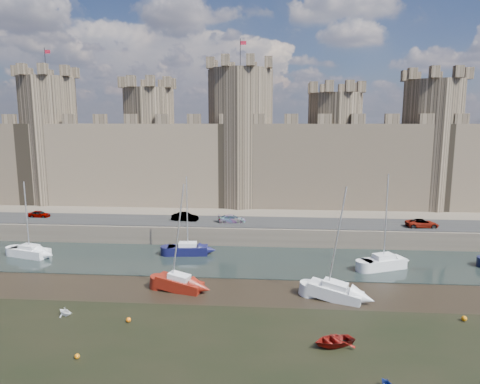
{
  "coord_description": "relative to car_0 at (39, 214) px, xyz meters",
  "views": [
    {
      "loc": [
        7.71,
        -26.02,
        16.87
      ],
      "look_at": [
        3.97,
        22.0,
        8.91
      ],
      "focal_mm": 32.0,
      "sensor_mm": 36.0,
      "label": 1
    }
  ],
  "objects": [
    {
      "name": "ground",
      "position": [
        27.49,
        -34.64,
        -3.04
      ],
      "size": [
        160.0,
        160.0,
        0.0
      ],
      "primitive_type": "plane",
      "color": "black",
      "rests_on": "ground"
    },
    {
      "name": "water_channel",
      "position": [
        27.49,
        -10.64,
        -3.0
      ],
      "size": [
        160.0,
        12.0,
        0.08
      ],
      "primitive_type": "cube",
      "color": "black",
      "rests_on": "ground"
    },
    {
      "name": "quay",
      "position": [
        27.49,
        25.36,
        -1.79
      ],
      "size": [
        160.0,
        60.0,
        2.5
      ],
      "primitive_type": "cube",
      "color": "#4C443A",
      "rests_on": "ground"
    },
    {
      "name": "road",
      "position": [
        27.49,
        -0.64,
        -0.49
      ],
      "size": [
        160.0,
        7.0,
        0.1
      ],
      "primitive_type": "cube",
      "color": "black",
      "rests_on": "quay"
    },
    {
      "name": "castle",
      "position": [
        26.86,
        13.36,
        8.64
      ],
      "size": [
        108.5,
        11.0,
        29.0
      ],
      "color": "#42382B",
      "rests_on": "quay"
    },
    {
      "name": "car_0",
      "position": [
        0.0,
        0.0,
        0.0
      ],
      "size": [
        3.22,
        1.46,
        1.07
      ],
      "primitive_type": "imported",
      "rotation": [
        0.0,
        0.0,
        1.51
      ],
      "color": "gray",
      "rests_on": "quay"
    },
    {
      "name": "car_1",
      "position": [
        22.47,
        -0.59,
        0.1
      ],
      "size": [
        3.98,
        1.77,
        1.27
      ],
      "primitive_type": "imported",
      "rotation": [
        0.0,
        0.0,
        1.46
      ],
      "color": "gray",
      "rests_on": "quay"
    },
    {
      "name": "car_2",
      "position": [
        29.4,
        -1.09,
        0.03
      ],
      "size": [
        4.11,
        2.12,
        1.14
      ],
      "primitive_type": "imported",
      "rotation": [
        0.0,
        0.0,
        1.71
      ],
      "color": "gray",
      "rests_on": "quay"
    },
    {
      "name": "car_3",
      "position": [
        55.64,
        -1.96,
        0.06
      ],
      "size": [
        4.42,
        2.24,
        1.2
      ],
      "primitive_type": "imported",
      "rotation": [
        0.0,
        0.0,
        1.63
      ],
      "color": "gray",
      "rests_on": "quay"
    },
    {
      "name": "sailboat_0",
      "position": [
        4.78,
        -11.11,
        -2.28
      ],
      "size": [
        5.43,
        3.26,
        9.52
      ],
      "rotation": [
        0.0,
        0.0,
        -0.27
      ],
      "color": "silver",
      "rests_on": "ground"
    },
    {
      "name": "sailboat_1",
      "position": [
        24.49,
        -8.75,
        -2.24
      ],
      "size": [
        5.21,
        2.48,
        10.08
      ],
      "rotation": [
        0.0,
        0.0,
        0.11
      ],
      "color": "black",
      "rests_on": "ground"
    },
    {
      "name": "sailboat_2",
      "position": [
        48.04,
        -12.25,
        -2.17
      ],
      "size": [
        5.47,
        3.81,
        11.0
      ],
      "rotation": [
        0.0,
        0.0,
        0.4
      ],
      "color": "silver",
      "rests_on": "ground"
    },
    {
      "name": "sailboat_4",
      "position": [
        25.91,
        -20.26,
        -2.24
      ],
      "size": [
        4.98,
        2.89,
        10.94
      ],
      "rotation": [
        0.0,
        0.0,
        -0.24
      ],
      "color": "maroon",
      "rests_on": "ground"
    },
    {
      "name": "sailboat_5",
      "position": [
        41.29,
        -21.24,
        -2.25
      ],
      "size": [
        5.48,
        3.64,
        11.01
      ],
      "rotation": [
        0.0,
        0.0,
        -0.36
      ],
      "color": "silver",
      "rests_on": "ground"
    },
    {
      "name": "dinghy_3",
      "position": [
        17.14,
        -26.67,
        -2.66
      ],
      "size": [
        1.8,
        1.7,
        0.75
      ],
      "primitive_type": "imported",
      "rotation": [
        1.57,
        0.0,
        1.15
      ],
      "color": "white",
      "rests_on": "ground"
    },
    {
      "name": "dinghy_4",
      "position": [
        39.97,
        -30.01,
        -2.69
      ],
      "size": [
        4.08,
        3.68,
        0.69
      ],
      "primitive_type": "imported",
      "rotation": [
        1.57,
        0.0,
        5.2
      ],
      "color": "maroon",
      "rests_on": "ground"
    },
    {
      "name": "buoy_0",
      "position": [
        21.31,
        -33.27,
        -2.85
      ],
      "size": [
        0.38,
        0.38,
        0.38
      ],
      "primitive_type": "sphere",
      "color": "#C46708",
      "rests_on": "ground"
    },
    {
      "name": "buoy_1",
      "position": [
        23.11,
        -27.45,
        -2.82
      ],
      "size": [
        0.43,
        0.43,
        0.43
      ],
      "primitive_type": "sphere",
      "color": "#DE6009",
      "rests_on": "ground"
    },
    {
      "name": "buoy_3",
      "position": [
        51.68,
        -25.01,
        -2.8
      ],
      "size": [
        0.47,
        0.47,
        0.47
      ],
      "primitive_type": "sphere",
      "color": "#B96608",
      "rests_on": "ground"
    }
  ]
}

